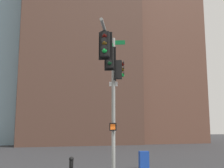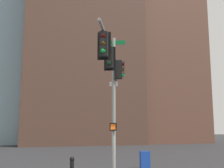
{
  "view_description": "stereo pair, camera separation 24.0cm",
  "coord_description": "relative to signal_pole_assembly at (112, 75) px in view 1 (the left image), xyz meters",
  "views": [
    {
      "loc": [
        13.96,
        -4.62,
        2.36
      ],
      "look_at": [
        0.54,
        0.04,
        4.63
      ],
      "focal_mm": 45.57,
      "sensor_mm": 36.0,
      "label": 1
    },
    {
      "loc": [
        14.03,
        -4.4,
        2.36
      ],
      "look_at": [
        0.54,
        0.04,
        4.63
      ],
      "focal_mm": 45.57,
      "sensor_mm": 36.0,
      "label": 2
    }
  ],
  "objects": [
    {
      "name": "newspaper_box",
      "position": [
        -3.12,
        3.11,
        -4.49
      ],
      "size": [
        0.54,
        0.63,
        1.05
      ],
      "primitive_type": "cube",
      "rotation": [
        0.0,
        0.0,
        -0.19
      ],
      "color": "#193FA5",
      "rests_on": "ground_plane"
    },
    {
      "name": "building_brick_nearside",
      "position": [
        -39.25,
        5.28,
        21.69
      ],
      "size": [
        24.15,
        18.89,
        53.41
      ],
      "primitive_type": "cube",
      "color": "#4C3328",
      "rests_on": "ground_plane"
    },
    {
      "name": "signal_pole_assembly",
      "position": [
        0.0,
        0.0,
        0.0
      ],
      "size": [
        5.51,
        2.88,
        7.34
      ],
      "rotation": [
        0.0,
        0.0,
        5.86
      ],
      "color": "gray",
      "rests_on": "ground_plane"
    },
    {
      "name": "building_brick_midblock",
      "position": [
        -39.71,
        20.12,
        9.21
      ],
      "size": [
        23.32,
        14.89,
        28.46
      ],
      "primitive_type": "cube",
      "color": "brown",
      "rests_on": "ground_plane"
    },
    {
      "name": "fire_hydrant",
      "position": [
        -3.06,
        -1.33,
        -4.55
      ],
      "size": [
        0.34,
        0.26,
        0.87
      ],
      "color": "black",
      "rests_on": "ground_plane"
    }
  ]
}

